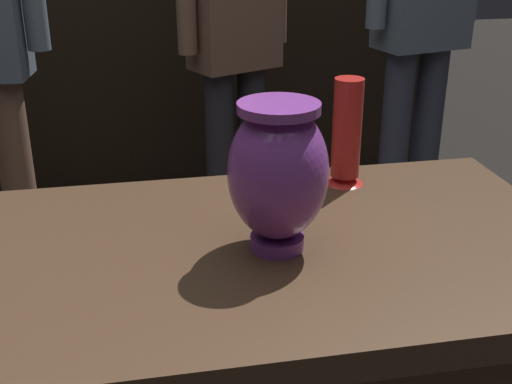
{
  "coord_description": "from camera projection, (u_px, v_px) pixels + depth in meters",
  "views": [
    {
      "loc": [
        -0.16,
        -0.99,
        1.33
      ],
      "look_at": [
        0.03,
        -0.01,
        0.9
      ],
      "focal_mm": 46.78,
      "sensor_mm": 36.0,
      "label": 1
    }
  ],
  "objects": [
    {
      "name": "back_display_shelf",
      "position": [
        162.0,
        93.0,
        3.23
      ],
      "size": [
        2.6,
        0.4,
        0.99
      ],
      "color": "black",
      "rests_on": "ground_plane"
    },
    {
      "name": "vase_centerpiece",
      "position": [
        278.0,
        172.0,
        1.06
      ],
      "size": [
        0.16,
        0.16,
        0.25
      ],
      "color": "#7A388E",
      "rests_on": "display_plinth"
    },
    {
      "name": "vase_tall_behind",
      "position": [
        347.0,
        135.0,
        1.34
      ],
      "size": [
        0.08,
        0.08,
        0.22
      ],
      "color": "red",
      "rests_on": "display_plinth"
    },
    {
      "name": "visitor_center_back",
      "position": [
        234.0,
        29.0,
        2.46
      ],
      "size": [
        0.43,
        0.3,
        1.55
      ],
      "rotation": [
        0.0,
        0.0,
        3.57
      ],
      "color": "#232328",
      "rests_on": "ground_plane"
    }
  ]
}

